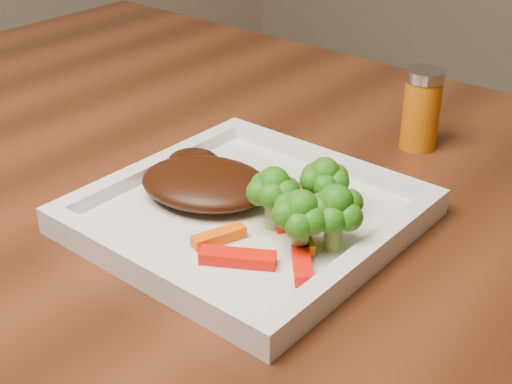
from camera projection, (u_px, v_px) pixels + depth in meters
The scene contains 13 objects.
plate at pixel (248, 218), 0.66m from camera, with size 0.27×0.27×0.01m, color white.
steak at pixel (206, 183), 0.68m from camera, with size 0.13×0.10×0.03m, color #391608.
broccoli_0 at pixel (324, 179), 0.64m from camera, with size 0.05×0.05×0.07m, color #2E7713, non-canonical shape.
broccoli_1 at pixel (335, 215), 0.59m from camera, with size 0.06×0.06×0.06m, color #346911, non-canonical shape.
broccoli_2 at pixel (300, 222), 0.59m from camera, with size 0.05×0.05×0.06m, color #105B0F, non-canonical shape.
broccoli_3 at pixel (273, 196), 0.62m from camera, with size 0.05×0.05×0.06m, color #116210, non-canonical shape.
carrot_0 at pixel (238, 258), 0.59m from camera, with size 0.06×0.02×0.01m, color #F01103.
carrot_1 at pixel (302, 263), 0.58m from camera, with size 0.05×0.01×0.01m, color #F41203.
carrot_2 at pixel (219, 236), 0.61m from camera, with size 0.05×0.01×0.01m, color #FE5804.
carrot_4 at pixel (294, 190), 0.69m from camera, with size 0.05×0.01×0.01m, color red.
carrot_5 at pixel (299, 234), 0.62m from camera, with size 0.06×0.02×0.01m, color orange.
carrot_6 at pixel (303, 223), 0.63m from camera, with size 0.05×0.01×0.01m, color red.
spice_shaker at pixel (421, 109), 0.79m from camera, with size 0.04×0.04×0.09m, color #BA5E0A.
Camera 1 is at (0.14, -0.61, 1.10)m, focal length 50.00 mm.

